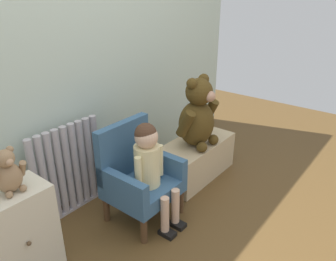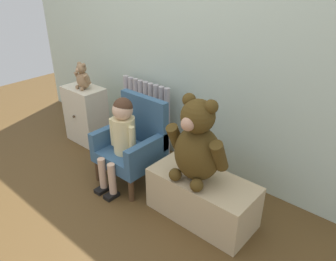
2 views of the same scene
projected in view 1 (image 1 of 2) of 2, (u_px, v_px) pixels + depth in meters
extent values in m
plane|color=brown|center=(206.00, 253.00, 1.99)|extent=(6.00, 6.00, 0.00)
cube|color=silver|center=(70.00, 34.00, 2.13)|extent=(3.80, 0.05, 2.40)
cylinder|color=#B3ABB1|center=(35.00, 184.00, 2.07)|extent=(0.05, 0.05, 0.63)
cylinder|color=#B3ABB1|center=(44.00, 180.00, 2.12)|extent=(0.05, 0.05, 0.63)
cylinder|color=#B3ABB1|center=(52.00, 176.00, 2.16)|extent=(0.05, 0.05, 0.63)
cylinder|color=#B3ABB1|center=(60.00, 172.00, 2.21)|extent=(0.05, 0.05, 0.63)
cylinder|color=#B3ABB1|center=(68.00, 169.00, 2.25)|extent=(0.05, 0.05, 0.63)
cylinder|color=#B3ABB1|center=(76.00, 165.00, 2.29)|extent=(0.05, 0.05, 0.63)
cylinder|color=#B3ABB1|center=(83.00, 162.00, 2.34)|extent=(0.05, 0.05, 0.63)
cylinder|color=#B3ABB1|center=(90.00, 158.00, 2.38)|extent=(0.05, 0.05, 0.63)
cylinder|color=#B3ABB1|center=(96.00, 155.00, 2.43)|extent=(0.05, 0.05, 0.63)
cube|color=#B3ABB1|center=(74.00, 207.00, 2.38)|extent=(0.56, 0.05, 0.02)
cube|color=beige|center=(16.00, 236.00, 1.74)|extent=(0.39, 0.25, 0.54)
sphere|color=#4C3823|center=(29.00, 244.00, 1.65)|extent=(0.02, 0.02, 0.02)
cube|color=#365A7D|center=(144.00, 188.00, 2.22)|extent=(0.45, 0.41, 0.10)
cube|color=#365A7D|center=(123.00, 149.00, 2.22)|extent=(0.45, 0.06, 0.39)
cube|color=#365A7D|center=(122.00, 186.00, 2.03)|extent=(0.06, 0.41, 0.14)
cube|color=#365A7D|center=(162.00, 161.00, 2.31)|extent=(0.06, 0.41, 0.14)
cylinder|color=#4C331E|center=(144.00, 230.00, 2.04)|extent=(0.04, 0.04, 0.18)
cylinder|color=#4C331E|center=(181.00, 201.00, 2.32)|extent=(0.04, 0.04, 0.18)
cylinder|color=#4C331E|center=(106.00, 209.00, 2.24)|extent=(0.04, 0.04, 0.18)
cylinder|color=#4C331E|center=(144.00, 184.00, 2.51)|extent=(0.04, 0.04, 0.18)
cylinder|color=beige|center=(147.00, 165.00, 2.12)|extent=(0.17, 0.17, 0.28)
sphere|color=#D8AD8E|center=(146.00, 137.00, 2.04)|extent=(0.15, 0.15, 0.15)
sphere|color=#472D1E|center=(146.00, 134.00, 2.03)|extent=(0.14, 0.14, 0.14)
cylinder|color=#D8AD8E|center=(165.00, 214.00, 2.08)|extent=(0.06, 0.06, 0.25)
cube|color=black|center=(167.00, 233.00, 2.13)|extent=(0.07, 0.11, 0.03)
cylinder|color=#D8AD8E|center=(175.00, 206.00, 2.16)|extent=(0.06, 0.06, 0.25)
cube|color=black|center=(177.00, 224.00, 2.21)|extent=(0.07, 0.11, 0.03)
cylinder|color=beige|center=(138.00, 173.00, 2.03)|extent=(0.04, 0.04, 0.22)
cylinder|color=beige|center=(160.00, 160.00, 2.18)|extent=(0.04, 0.04, 0.22)
cube|color=tan|center=(195.00, 159.00, 2.75)|extent=(0.72, 0.34, 0.31)
ellipsoid|color=#4A3614|center=(196.00, 123.00, 2.57)|extent=(0.31, 0.27, 0.36)
sphere|color=#4A3614|center=(199.00, 92.00, 2.46)|extent=(0.21, 0.21, 0.21)
sphere|color=tan|center=(210.00, 96.00, 2.41)|extent=(0.08, 0.08, 0.08)
sphere|color=#4A3614|center=(192.00, 84.00, 2.38)|extent=(0.08, 0.08, 0.08)
sphere|color=#4A3614|center=(204.00, 79.00, 2.49)|extent=(0.08, 0.08, 0.08)
cylinder|color=#4A3614|center=(186.00, 124.00, 2.42)|extent=(0.08, 0.16, 0.22)
cylinder|color=#4A3614|center=(209.00, 111.00, 2.66)|extent=(0.08, 0.16, 0.22)
sphere|color=#4A3614|center=(202.00, 147.00, 2.50)|extent=(0.08, 0.08, 0.08)
sphere|color=#4A3614|center=(213.00, 140.00, 2.62)|extent=(0.08, 0.08, 0.08)
ellipsoid|color=#957350|center=(9.00, 178.00, 1.61)|extent=(0.13, 0.11, 0.15)
sphere|color=#957350|center=(5.00, 158.00, 1.56)|extent=(0.09, 0.09, 0.09)
sphere|color=tan|center=(10.00, 162.00, 1.54)|extent=(0.04, 0.04, 0.04)
sphere|color=#957350|center=(10.00, 149.00, 1.58)|extent=(0.04, 0.04, 0.04)
cylinder|color=#957350|center=(22.00, 168.00, 1.65)|extent=(0.03, 0.07, 0.10)
sphere|color=#957350|center=(9.00, 195.00, 1.58)|extent=(0.04, 0.04, 0.04)
sphere|color=#957350|center=(23.00, 188.00, 1.64)|extent=(0.04, 0.04, 0.04)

